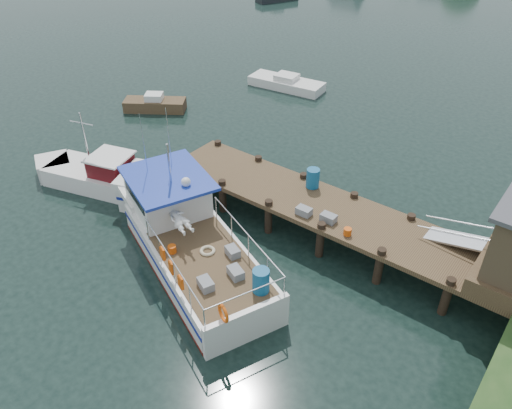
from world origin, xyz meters
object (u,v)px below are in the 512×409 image
Objects in this scene: moored_rowboat at (155,104)px; moored_a at (286,83)px; dock at (455,238)px; lobster_boat at (183,230)px; work_boat at (99,175)px.

moored_rowboat is 9.08m from moored_a.
dock is 4.37× the size of moored_rowboat.
lobster_boat is 17.70m from moored_a.
dock is 3.14× the size of moored_a.
lobster_boat reaches higher than moored_rowboat.
dock is at bearing -16.43° from moored_rowboat.
work_boat reaches higher than moored_rowboat.
moored_a is at bearing 134.32° from lobster_boat.
moored_rowboat is at bearing 164.78° from lobster_boat.
lobster_boat is at bearing -55.52° from moored_a.
dock is 2.35× the size of work_boat.
dock reaches higher than moored_a.
work_boat is at bearing -165.47° from lobster_boat.
moored_rowboat reaches higher than moored_a.
dock is 19.74m from moored_a.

